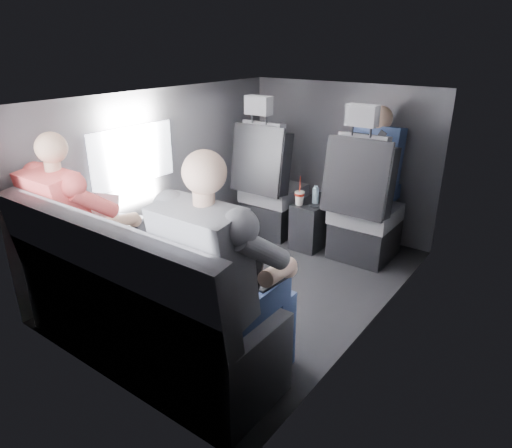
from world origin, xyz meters
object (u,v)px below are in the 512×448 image
Objects in this scene: rear_bench at (140,311)px; passenger_rear_right at (224,277)px; passenger_front_right at (376,163)px; front_seat_right at (363,213)px; laptop_white at (110,217)px; laptop_black at (248,272)px; center_console at (315,222)px; water_bottle at (316,196)px; passenger_rear_left at (81,227)px; front_seat_left at (270,192)px; soda_cup at (299,197)px.

passenger_rear_right is (0.53, 0.09, 0.34)m from rear_bench.
passenger_rear_right is at bearing -86.90° from passenger_front_right.
front_seat_right reaches higher than laptop_white.
rear_bench is 0.69m from laptop_black.
rear_bench is at bearing -90.00° from center_console.
front_seat_right reaches higher than passenger_front_right.
water_bottle reaches higher than center_console.
water_bottle is at bearing 105.53° from passenger_rear_right.
center_console is 1.94m from rear_bench.
rear_bench is 1.31× the size of passenger_rear_left.
front_seat_left is 0.99× the size of passenger_rear_right.
passenger_rear_right reaches higher than passenger_rear_left.
laptop_black is (1.01, -1.67, 0.23)m from front_seat_left.
soda_cup reaches higher than center_console.
passenger_front_right is at bearing 79.12° from rear_bench.
front_seat_left is 1.04× the size of passenger_rear_left.
laptop_black reaches higher than soda_cup.
passenger_rear_right reaches higher than soda_cup.
laptop_black is 0.41× the size of passenger_front_right.
front_seat_right is 0.43m from passenger_front_right.
passenger_front_right is at bearing 94.38° from laptop_black.
water_bottle is at bearing -176.10° from front_seat_right.
laptop_black is (0.53, -1.64, 0.16)m from water_bottle.
rear_bench is 0.63m from passenger_rear_right.
passenger_front_right is at bearing 93.10° from passenger_rear_right.
front_seat_left is at bearing -163.40° from passenger_front_right.
passenger_rear_left is at bearing -93.30° from laptop_white.
laptop_white is 0.21m from passenger_rear_left.
soda_cup is 1.58m from laptop_white.
rear_bench reaches higher than laptop_white.
passenger_rear_left is (-0.01, -0.21, -0.00)m from laptop_white.
passenger_rear_right is (1.12, -0.21, 0.02)m from laptop_white.
passenger_front_right is (-0.11, 2.07, 0.10)m from passenger_rear_right.
passenger_rear_left is 1.58× the size of passenger_front_right.
center_console is at bearing 90.00° from rear_bench.
front_seat_left reaches higher than soda_cup.
rear_bench reaches higher than soda_cup.
rear_bench is 2.06× the size of passenger_front_right.
rear_bench is 1.25× the size of passenger_rear_right.
laptop_white is 0.30× the size of passenger_rear_left.
center_console is 1.29× the size of laptop_white.
front_seat_right is at bearing 93.87° from laptop_black.
passenger_rear_left reaches higher than water_bottle.
water_bottle is 1.90m from passenger_rear_left.
soda_cup is 0.68m from passenger_front_right.
front_seat_left is 1.96m from rear_bench.
front_seat_right is at bearing 76.69° from rear_bench.
passenger_rear_right is at bearing -87.56° from front_seat_right.
soda_cup is at bearing -111.79° from center_console.
passenger_rear_right is at bearing -104.39° from laptop_black.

